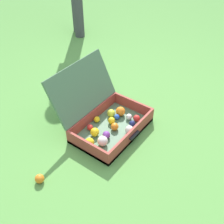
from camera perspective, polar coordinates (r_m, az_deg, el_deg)
name	(u,v)px	position (r m, az deg, el deg)	size (l,w,h in m)	color
ground_plane	(125,127)	(2.25, 2.63, -3.14)	(16.00, 16.00, 0.00)	#569342
open_suitcase	(104,117)	(2.17, -1.57, -1.07)	(0.61, 0.60, 0.48)	#4C7051
stray_ball_on_grass	(40,179)	(1.92, -14.65, -13.11)	(0.06, 0.06, 0.06)	orange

